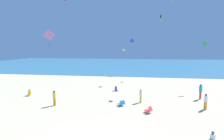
{
  "coord_description": "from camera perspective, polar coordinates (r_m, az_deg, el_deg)",
  "views": [
    {
      "loc": [
        2.5,
        -9.98,
        5.81
      ],
      "look_at": [
        0.0,
        6.84,
        3.73
      ],
      "focal_mm": 28.72,
      "sensor_mm": 36.0,
      "label": 1
    }
  ],
  "objects": [
    {
      "name": "ground_plane",
      "position": [
        20.95,
        1.29,
        -9.13
      ],
      "size": [
        120.0,
        120.0,
        0.0
      ],
      "primitive_type": "plane",
      "color": "beige"
    },
    {
      "name": "ocean_water",
      "position": [
        66.38,
        6.27,
        1.92
      ],
      "size": [
        120.0,
        60.0,
        0.05
      ],
      "primitive_type": "cube",
      "color": "teal",
      "rests_on": "ground_plane"
    },
    {
      "name": "beach_chair_far_right",
      "position": [
        18.44,
        3.06,
        -10.53
      ],
      "size": [
        0.85,
        0.86,
        0.56
      ],
      "rotation": [
        0.0,
        0.0,
        2.3
      ],
      "color": "#2370B2",
      "rests_on": "ground_plane"
    },
    {
      "name": "beach_chair_mid_beach",
      "position": [
        16.88,
        11.64,
        -12.27
      ],
      "size": [
        0.84,
        0.8,
        0.6
      ],
      "rotation": [
        0.0,
        0.0,
        2.63
      ],
      "color": "#D13D3D",
      "rests_on": "ground_plane"
    },
    {
      "name": "person_0",
      "position": [
        24.44,
        -24.74,
        -6.71
      ],
      "size": [
        0.43,
        0.68,
        0.82
      ],
      "rotation": [
        0.0,
        0.0,
        4.83
      ],
      "color": "yellow",
      "rests_on": "ground_plane"
    },
    {
      "name": "person_1",
      "position": [
        19.24,
        -17.88,
        -8.14
      ],
      "size": [
        0.42,
        0.42,
        1.57
      ],
      "rotation": [
        0.0,
        0.0,
        4.23
      ],
      "color": "orange",
      "rests_on": "ground_plane"
    },
    {
      "name": "person_2",
      "position": [
        22.9,
        26.36,
        -5.88
      ],
      "size": [
        0.49,
        0.49,
        1.74
      ],
      "rotation": [
        0.0,
        0.0,
        2.47
      ],
      "color": "red",
      "rests_on": "ground_plane"
    },
    {
      "name": "person_3",
      "position": [
        24.58,
        1.28,
        -6.09
      ],
      "size": [
        0.58,
        0.61,
        0.7
      ],
      "rotation": [
        0.0,
        0.0,
        5.42
      ],
      "color": "purple",
      "rests_on": "ground_plane"
    },
    {
      "name": "person_4",
      "position": [
        19.58,
        9.11,
        -7.82
      ],
      "size": [
        0.39,
        0.39,
        1.46
      ],
      "rotation": [
        0.0,
        0.0,
        0.45
      ],
      "color": "yellow",
      "rests_on": "ground_plane"
    },
    {
      "name": "person_5",
      "position": [
        13.49,
        29.31,
        -18.3
      ],
      "size": [
        0.58,
        0.57,
        0.67
      ],
      "rotation": [
        0.0,
        0.0,
        3.92
      ],
      "color": "white",
      "rests_on": "ground_plane"
    },
    {
      "name": "person_6",
      "position": [
        19.4,
        27.65,
        -8.56
      ],
      "size": [
        0.43,
        0.43,
        1.53
      ],
      "rotation": [
        0.0,
        0.0,
        3.8
      ],
      "color": "orange",
      "rests_on": "ground_plane"
    },
    {
      "name": "kite_blue",
      "position": [
        40.69,
        6.42,
        9.2
      ],
      "size": [
        1.1,
        0.26,
        1.79
      ],
      "rotation": [
        0.0,
        0.0,
        0.1
      ],
      "color": "blue"
    },
    {
      "name": "kite_green",
      "position": [
        27.71,
        27.33,
        7.48
      ],
      "size": [
        0.79,
        0.15,
        1.16
      ],
      "rotation": [
        0.0,
        0.0,
        6.27
      ],
      "color": "green"
    },
    {
      "name": "kite_pink",
      "position": [
        16.54,
        -19.46,
        10.41
      ],
      "size": [
        0.99,
        0.36,
        1.91
      ],
      "rotation": [
        0.0,
        0.0,
        3.68
      ],
      "color": "pink"
    },
    {
      "name": "kite_purple",
      "position": [
        39.56,
        -14.74,
        20.73
      ],
      "size": [
        0.59,
        0.2,
        1.04
      ],
      "rotation": [
        0.0,
        0.0,
        3.04
      ],
      "color": "purple"
    },
    {
      "name": "kite_lime",
      "position": [
        29.57,
        3.83,
        6.42
      ],
      "size": [
        0.58,
        0.7,
        1.49
      ],
      "rotation": [
        0.0,
        0.0,
        1.71
      ],
      "color": "#99DB33"
    },
    {
      "name": "kite_black",
      "position": [
        38.9,
        15.25,
        16.11
      ],
      "size": [
        0.27,
        0.81,
        1.61
      ],
      "rotation": [
        0.0,
        0.0,
        5.0
      ],
      "color": "black"
    }
  ]
}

